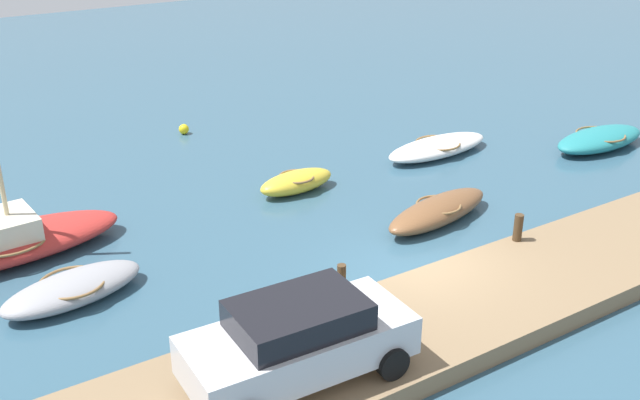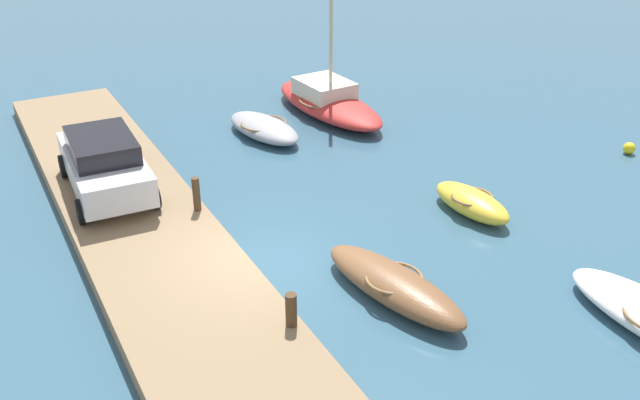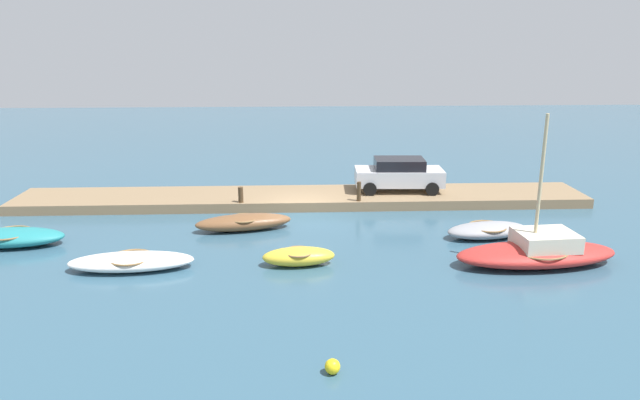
# 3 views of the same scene
# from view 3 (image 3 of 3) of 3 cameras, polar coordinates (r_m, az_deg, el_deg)

# --- Properties ---
(ground_plane) EXTENTS (84.00, 84.00, 0.00)m
(ground_plane) POSITION_cam_3_polar(r_m,az_deg,el_deg) (26.70, -1.66, -1.41)
(ground_plane) COLOR #33566B
(dock_platform) EXTENTS (27.27, 3.36, 0.45)m
(dock_platform) POSITION_cam_3_polar(r_m,az_deg,el_deg) (28.54, -1.73, 0.19)
(dock_platform) COLOR #846B4C
(dock_platform) RESTS_ON ground_plane
(rowboat_grey) EXTENTS (3.58, 2.04, 0.60)m
(rowboat_grey) POSITION_cam_3_polar(r_m,az_deg,el_deg) (24.56, 15.92, -2.82)
(rowboat_grey) COLOR #939399
(rowboat_grey) RESTS_ON ground_plane
(rowboat_white) EXTENTS (4.38, 1.74, 0.56)m
(rowboat_white) POSITION_cam_3_polar(r_m,az_deg,el_deg) (21.51, -17.85, -5.69)
(rowboat_white) COLOR white
(rowboat_white) RESTS_ON ground_plane
(motorboat_teal) EXTENTS (4.16, 1.76, 0.67)m
(motorboat_teal) POSITION_cam_3_polar(r_m,az_deg,el_deg) (25.65, -27.90, -3.22)
(motorboat_teal) COLOR teal
(motorboat_teal) RESTS_ON ground_plane
(rowboat_brown) EXTENTS (4.15, 1.96, 0.67)m
(rowboat_brown) POSITION_cam_3_polar(r_m,az_deg,el_deg) (24.69, -7.42, -2.14)
(rowboat_brown) COLOR brown
(rowboat_brown) RESTS_ON ground_plane
(dinghy_yellow) EXTENTS (2.63, 1.23, 0.65)m
(dinghy_yellow) POSITION_cam_3_polar(r_m,az_deg,el_deg) (20.84, -2.08, -5.47)
(dinghy_yellow) COLOR gold
(dinghy_yellow) RESTS_ON ground_plane
(sailboat_red) EXTENTS (5.97, 2.54, 5.36)m
(sailboat_red) POSITION_cam_3_polar(r_m,az_deg,el_deg) (22.22, 20.38, -4.69)
(sailboat_red) COLOR #B72D28
(sailboat_red) RESTS_ON ground_plane
(mooring_post_west) EXTENTS (0.19, 0.19, 0.91)m
(mooring_post_west) POSITION_cam_3_polar(r_m,az_deg,el_deg) (27.14, 3.80, 0.84)
(mooring_post_west) COLOR #47331E
(mooring_post_west) RESTS_ON dock_platform
(mooring_post_mid_west) EXTENTS (0.23, 0.23, 0.72)m
(mooring_post_mid_west) POSITION_cam_3_polar(r_m,az_deg,el_deg) (27.11, -7.70, 0.51)
(mooring_post_mid_west) COLOR #47331E
(mooring_post_mid_west) RESTS_ON dock_platform
(parked_car) EXTENTS (4.33, 2.18, 1.61)m
(parked_car) POSITION_cam_3_polar(r_m,az_deg,el_deg) (29.05, 7.67, 2.52)
(parked_car) COLOR silver
(parked_car) RESTS_ON dock_platform
(marker_buoy) EXTENTS (0.38, 0.38, 0.38)m
(marker_buoy) POSITION_cam_3_polar(r_m,az_deg,el_deg) (14.65, 1.22, -15.86)
(marker_buoy) COLOR yellow
(marker_buoy) RESTS_ON ground_plane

